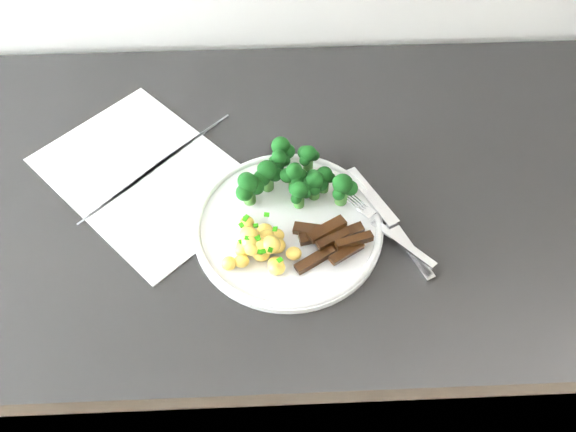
% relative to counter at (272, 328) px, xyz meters
% --- Properties ---
extents(counter, '(2.50, 0.63, 0.94)m').
position_rel_counter_xyz_m(counter, '(0.00, 0.00, 0.00)').
color(counter, black).
rests_on(counter, ground).
extents(recipe_paper, '(0.38, 0.38, 0.00)m').
position_rel_counter_xyz_m(recipe_paper, '(-0.18, 0.03, 0.47)').
color(recipe_paper, silver).
rests_on(recipe_paper, counter).
extents(plate, '(0.26, 0.26, 0.02)m').
position_rel_counter_xyz_m(plate, '(0.03, -0.07, 0.48)').
color(plate, white).
rests_on(plate, counter).
extents(broccoli, '(0.17, 0.11, 0.06)m').
position_rel_counter_xyz_m(broccoli, '(0.04, -0.01, 0.51)').
color(broccoli, '#376D27').
rests_on(broccoli, plate).
extents(potatoes, '(0.11, 0.09, 0.04)m').
position_rel_counter_xyz_m(potatoes, '(-0.01, -0.11, 0.49)').
color(potatoes, '#E5BA4E').
rests_on(potatoes, plate).
extents(beef_strips, '(0.11, 0.08, 0.03)m').
position_rel_counter_xyz_m(beef_strips, '(0.09, -0.10, 0.49)').
color(beef_strips, black).
rests_on(beef_strips, plate).
extents(fork, '(0.11, 0.13, 0.01)m').
position_rel_counter_xyz_m(fork, '(0.17, -0.09, 0.49)').
color(fork, silver).
rests_on(fork, plate).
extents(knife, '(0.10, 0.19, 0.02)m').
position_rel_counter_xyz_m(knife, '(0.18, -0.09, 0.48)').
color(knife, silver).
rests_on(knife, plate).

